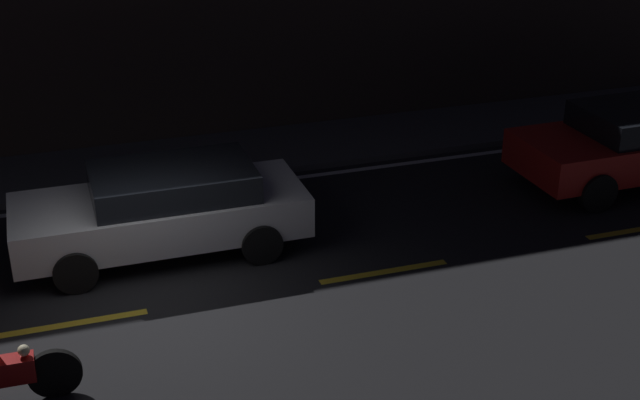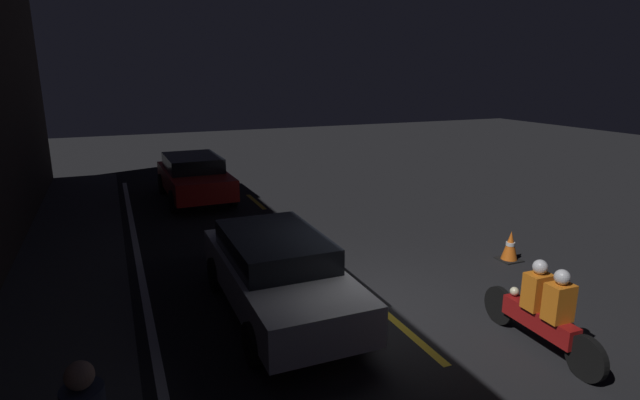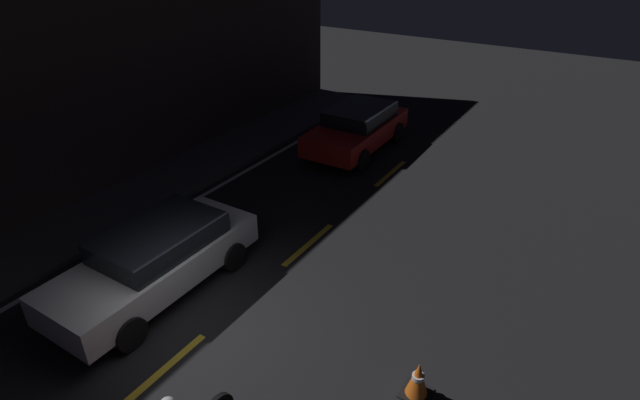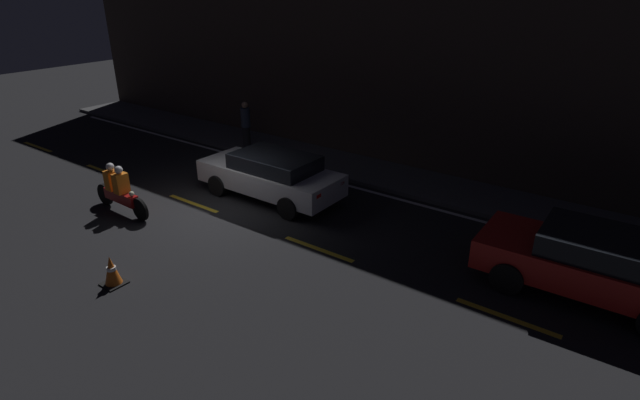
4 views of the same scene
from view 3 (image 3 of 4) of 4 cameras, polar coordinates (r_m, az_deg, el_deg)
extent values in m
plane|color=black|center=(9.63, -13.24, -14.87)|extent=(56.00, 56.00, 0.00)
cube|color=#424244|center=(13.19, -29.59, -4.75)|extent=(28.00, 2.22, 0.12)
cube|color=gold|center=(9.20, -17.76, -18.24)|extent=(2.00, 0.14, 0.01)
cube|color=gold|center=(11.70, -1.32, -5.08)|extent=(2.00, 0.14, 0.01)
cube|color=gold|center=(15.16, 8.08, 3.05)|extent=(2.00, 0.14, 0.01)
cube|color=silver|center=(12.16, -26.26, -7.05)|extent=(25.20, 0.14, 0.01)
cube|color=silver|center=(10.52, -18.35, -7.01)|extent=(4.38, 1.71, 0.63)
cube|color=black|center=(10.34, -17.90, -4.07)|extent=(2.41, 1.54, 0.42)
cube|color=red|center=(11.31, -8.48, -2.05)|extent=(0.06, 0.20, 0.10)
cube|color=red|center=(11.98, -12.57, -0.57)|extent=(0.06, 0.20, 0.10)
cylinder|color=black|center=(9.56, -20.86, -14.09)|extent=(0.63, 0.18, 0.63)
cylinder|color=black|center=(10.72, -26.54, -10.20)|extent=(0.63, 0.18, 0.63)
cylinder|color=black|center=(10.91, -9.87, -6.40)|extent=(0.63, 0.18, 0.63)
cylinder|color=black|center=(11.94, -15.94, -3.78)|extent=(0.63, 0.18, 0.63)
cube|color=red|center=(16.41, 4.21, 7.84)|extent=(4.31, 1.90, 0.63)
cube|color=black|center=(16.41, 4.62, 9.82)|extent=(2.39, 1.68, 0.44)
cube|color=red|center=(17.95, 9.04, 9.96)|extent=(0.06, 0.20, 0.10)
cube|color=red|center=(18.39, 5.62, 10.64)|extent=(0.06, 0.20, 0.10)
cylinder|color=black|center=(15.08, 4.86, 4.53)|extent=(0.69, 0.20, 0.69)
cylinder|color=black|center=(15.86, -0.88, 5.90)|extent=(0.69, 0.20, 0.69)
cylinder|color=black|center=(17.32, 8.81, 7.60)|extent=(0.69, 0.20, 0.69)
cylinder|color=black|center=(18.00, 3.59, 8.72)|extent=(0.69, 0.20, 0.69)
cube|color=black|center=(8.65, 10.91, -20.85)|extent=(0.46, 0.46, 0.03)
cone|color=orange|center=(8.40, 11.13, -19.36)|extent=(0.35, 0.35, 0.64)
cylinder|color=white|center=(8.37, 11.16, -19.21)|extent=(0.20, 0.20, 0.08)
camera|label=1|loc=(6.35, 88.30, 0.42)|focal=50.00mm
camera|label=2|loc=(10.11, -68.02, -4.31)|focal=28.00mm
camera|label=4|loc=(14.62, 47.19, 18.16)|focal=28.00mm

